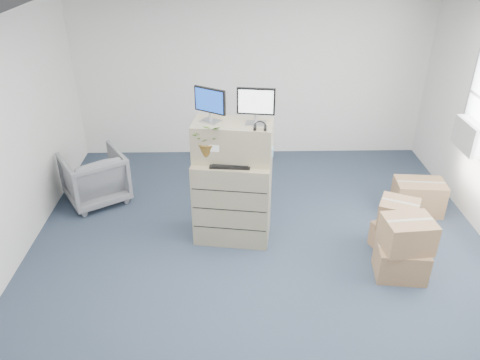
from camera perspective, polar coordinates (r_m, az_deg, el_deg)
name	(u,v)px	position (r m, az deg, el deg)	size (l,w,h in m)	color
ground	(263,278)	(5.71, 2.79, -11.81)	(7.00, 7.00, 0.00)	#243141
wall_back	(252,77)	(8.16, 1.43, 12.44)	(6.00, 0.02, 2.80)	silver
ac_unit	(471,136)	(7.03, 26.38, 4.81)	(0.24, 0.60, 0.40)	white
filing_cabinet_lower	(233,199)	(6.08, -0.90, -2.36)	(0.97, 0.59, 1.13)	tan
filing_cabinet_upper	(233,141)	(5.75, -0.88, 4.78)	(0.97, 0.48, 0.48)	tan
monitor_left	(210,103)	(5.61, -3.69, 9.34)	(0.38, 0.26, 0.42)	#99999E
monitor_right	(256,104)	(5.52, 1.95, 9.23)	(0.45, 0.20, 0.44)	#99999E
headphones	(260,127)	(5.43, 2.48, 6.50)	(0.15, 0.15, 0.02)	black
keyboard	(230,165)	(5.67, -1.21, 1.85)	(0.49, 0.20, 0.03)	black
mouse	(256,165)	(5.66, 1.98, 1.81)	(0.10, 0.06, 0.03)	silver
water_bottle	(240,149)	(5.79, 0.06, 3.76)	(0.07, 0.07, 0.26)	#989CA0
phone_dock	(232,156)	(5.79, -0.99, 2.92)	(0.08, 0.07, 0.16)	silver
external_drive	(257,155)	(5.87, 2.04, 3.03)	(0.20, 0.15, 0.06)	black
tissue_box	(262,151)	(5.80, 2.74, 3.55)	(0.27, 0.13, 0.10)	#41A6DE
potted_plant	(209,144)	(5.67, -3.81, 4.43)	(0.47, 0.51, 0.44)	#8EA685
office_chair	(94,175)	(7.27, -17.33, 0.57)	(0.83, 0.77, 0.85)	slate
cardboard_boxes	(407,224)	(6.38, 19.65, -5.08)	(1.37, 1.90, 0.78)	#8F6145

